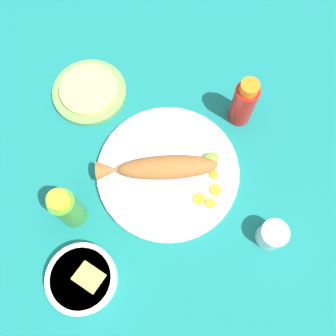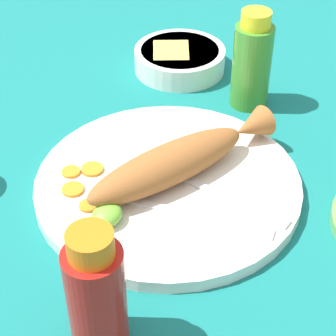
{
  "view_description": "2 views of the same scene",
  "coord_description": "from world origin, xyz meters",
  "px_view_note": "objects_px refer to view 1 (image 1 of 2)",
  "views": [
    {
      "loc": [
        -0.12,
        -0.27,
        0.88
      ],
      "look_at": [
        0.0,
        0.0,
        0.04
      ],
      "focal_mm": 40.0,
      "sensor_mm": 36.0,
      "label": 1
    },
    {
      "loc": [
        0.51,
        0.33,
        0.54
      ],
      "look_at": [
        0.0,
        0.0,
        0.04
      ],
      "focal_mm": 65.0,
      "sensor_mm": 36.0,
      "label": 2
    }
  ],
  "objects_px": {
    "main_plate": "(168,172)",
    "fork_near": "(150,141)",
    "salt_cup": "(271,235)",
    "tortilla_plate": "(90,92)",
    "fried_fish": "(160,168)",
    "guacamole_bowl": "(82,279)",
    "fork_far": "(168,136)",
    "hot_sauce_bottle_red": "(244,103)",
    "hot_sauce_bottle_green": "(67,208)"
  },
  "relations": [
    {
      "from": "main_plate",
      "to": "guacamole_bowl",
      "type": "distance_m",
      "value": 0.32
    },
    {
      "from": "fork_far",
      "to": "tortilla_plate",
      "type": "xyz_separation_m",
      "value": [
        -0.14,
        0.21,
        -0.01
      ]
    },
    {
      "from": "main_plate",
      "to": "hot_sauce_bottle_green",
      "type": "relative_size",
      "value": 2.25
    },
    {
      "from": "fork_far",
      "to": "guacamole_bowl",
      "type": "height_order",
      "value": "guacamole_bowl"
    },
    {
      "from": "hot_sauce_bottle_green",
      "to": "tortilla_plate",
      "type": "distance_m",
      "value": 0.34
    },
    {
      "from": "guacamole_bowl",
      "to": "tortilla_plate",
      "type": "bearing_deg",
      "value": 68.9
    },
    {
      "from": "hot_sauce_bottle_green",
      "to": "guacamole_bowl",
      "type": "height_order",
      "value": "hot_sauce_bottle_green"
    },
    {
      "from": "fried_fish",
      "to": "fork_near",
      "type": "height_order",
      "value": "fried_fish"
    },
    {
      "from": "main_plate",
      "to": "salt_cup",
      "type": "relative_size",
      "value": 5.41
    },
    {
      "from": "tortilla_plate",
      "to": "salt_cup",
      "type": "bearing_deg",
      "value": -64.32
    },
    {
      "from": "main_plate",
      "to": "fork_far",
      "type": "distance_m",
      "value": 0.09
    },
    {
      "from": "fried_fish",
      "to": "fork_far",
      "type": "bearing_deg",
      "value": 75.77
    },
    {
      "from": "fork_far",
      "to": "hot_sauce_bottle_red",
      "type": "relative_size",
      "value": 1.18
    },
    {
      "from": "fork_near",
      "to": "salt_cup",
      "type": "distance_m",
      "value": 0.37
    },
    {
      "from": "fried_fish",
      "to": "salt_cup",
      "type": "relative_size",
      "value": 4.47
    },
    {
      "from": "main_plate",
      "to": "fork_far",
      "type": "relative_size",
      "value": 1.92
    },
    {
      "from": "fork_far",
      "to": "hot_sauce_bottle_red",
      "type": "xyz_separation_m",
      "value": [
        0.2,
        -0.01,
        0.05
      ]
    },
    {
      "from": "hot_sauce_bottle_red",
      "to": "salt_cup",
      "type": "relative_size",
      "value": 2.38
    },
    {
      "from": "hot_sauce_bottle_green",
      "to": "tortilla_plate",
      "type": "relative_size",
      "value": 0.79
    },
    {
      "from": "main_plate",
      "to": "hot_sauce_bottle_green",
      "type": "xyz_separation_m",
      "value": [
        -0.25,
        -0.01,
        0.06
      ]
    },
    {
      "from": "fork_near",
      "to": "salt_cup",
      "type": "height_order",
      "value": "salt_cup"
    },
    {
      "from": "fried_fish",
      "to": "hot_sauce_bottle_green",
      "type": "xyz_separation_m",
      "value": [
        -0.23,
        -0.02,
        0.03
      ]
    },
    {
      "from": "fried_fish",
      "to": "hot_sauce_bottle_red",
      "type": "height_order",
      "value": "hot_sauce_bottle_red"
    },
    {
      "from": "salt_cup",
      "to": "guacamole_bowl",
      "type": "height_order",
      "value": "salt_cup"
    },
    {
      "from": "hot_sauce_bottle_red",
      "to": "fried_fish",
      "type": "bearing_deg",
      "value": -165.65
    },
    {
      "from": "main_plate",
      "to": "guacamole_bowl",
      "type": "height_order",
      "value": "guacamole_bowl"
    },
    {
      "from": "guacamole_bowl",
      "to": "tortilla_plate",
      "type": "xyz_separation_m",
      "value": [
        0.17,
        0.45,
        -0.02
      ]
    },
    {
      "from": "hot_sauce_bottle_green",
      "to": "salt_cup",
      "type": "distance_m",
      "value": 0.47
    },
    {
      "from": "fork_far",
      "to": "guacamole_bowl",
      "type": "relative_size",
      "value": 1.18
    },
    {
      "from": "fried_fish",
      "to": "main_plate",
      "type": "bearing_deg",
      "value": 0.0
    },
    {
      "from": "fork_near",
      "to": "hot_sauce_bottle_green",
      "type": "height_order",
      "value": "hot_sauce_bottle_green"
    },
    {
      "from": "fried_fish",
      "to": "fork_far",
      "type": "height_order",
      "value": "fried_fish"
    },
    {
      "from": "fried_fish",
      "to": "fork_near",
      "type": "bearing_deg",
      "value": 105.23
    },
    {
      "from": "main_plate",
      "to": "hot_sauce_bottle_green",
      "type": "bearing_deg",
      "value": -177.85
    },
    {
      "from": "main_plate",
      "to": "fork_near",
      "type": "height_order",
      "value": "fork_near"
    },
    {
      "from": "main_plate",
      "to": "hot_sauce_bottle_red",
      "type": "distance_m",
      "value": 0.25
    },
    {
      "from": "hot_sauce_bottle_green",
      "to": "fork_near",
      "type": "bearing_deg",
      "value": 22.56
    },
    {
      "from": "tortilla_plate",
      "to": "fried_fish",
      "type": "bearing_deg",
      "value": -73.43
    },
    {
      "from": "fork_near",
      "to": "salt_cup",
      "type": "relative_size",
      "value": 2.85
    },
    {
      "from": "fork_near",
      "to": "tortilla_plate",
      "type": "bearing_deg",
      "value": 26.29
    },
    {
      "from": "salt_cup",
      "to": "tortilla_plate",
      "type": "distance_m",
      "value": 0.59
    },
    {
      "from": "main_plate",
      "to": "guacamole_bowl",
      "type": "bearing_deg",
      "value": -150.3
    },
    {
      "from": "fork_near",
      "to": "main_plate",
      "type": "bearing_deg",
      "value": -171.82
    },
    {
      "from": "fork_far",
      "to": "hot_sauce_bottle_red",
      "type": "height_order",
      "value": "hot_sauce_bottle_red"
    },
    {
      "from": "guacamole_bowl",
      "to": "fork_far",
      "type": "bearing_deg",
      "value": 37.73
    },
    {
      "from": "fried_fish",
      "to": "salt_cup",
      "type": "distance_m",
      "value": 0.3
    },
    {
      "from": "tortilla_plate",
      "to": "hot_sauce_bottle_green",
      "type": "bearing_deg",
      "value": -115.63
    },
    {
      "from": "fork_near",
      "to": "fork_far",
      "type": "height_order",
      "value": "same"
    },
    {
      "from": "main_plate",
      "to": "hot_sauce_bottle_red",
      "type": "height_order",
      "value": "hot_sauce_bottle_red"
    },
    {
      "from": "hot_sauce_bottle_red",
      "to": "fork_near",
      "type": "bearing_deg",
      "value": 175.63
    }
  ]
}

